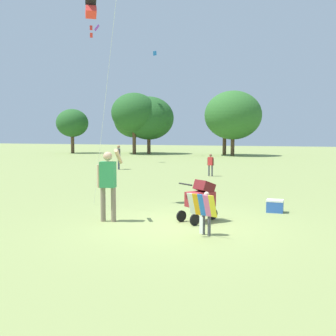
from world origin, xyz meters
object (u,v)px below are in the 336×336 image
Objects in this scene: person_adult_flyer at (108,180)px; kite_adult_black at (91,6)px; person_kid_running at (119,155)px; cooler_box at (275,206)px; person_red_shirt at (211,163)px; child_with_butterfly_kite at (205,209)px; stroller at (201,197)px.

kite_adult_black reaches higher than person_adult_flyer.
person_adult_flyer is 14.62m from person_kid_running.
person_kid_running is at bearing 114.79° from person_adult_flyer.
kite_adult_black reaches higher than cooler_box.
person_adult_flyer reaches higher than cooler_box.
person_red_shirt is at bearing -18.56° from person_kid_running.
cooler_box is (1.19, 3.14, -0.40)m from child_with_butterfly_kite.
stroller reaches higher than cooler_box.
person_adult_flyer reaches higher than stroller.
stroller is (2.16, 0.72, -0.43)m from person_adult_flyer.
kite_adult_black is 7.83m from cooler_box.
stroller is 0.17× the size of kite_adult_black.
stroller is 0.94× the size of person_red_shirt.
child_with_butterfly_kite is at bearing -13.11° from person_adult_flyer.
person_adult_flyer reaches higher than person_red_shirt.
stroller is 2.48m from cooler_box.
person_adult_flyer is 4.00× the size of cooler_box.
cooler_box is (3.78, 2.54, -0.86)m from person_adult_flyer.
person_adult_flyer is 1.70× the size of stroller.
stroller is at bearing -131.81° from cooler_box.
kite_adult_black is 10.66m from person_red_shirt.
cooler_box is at bearing 48.19° from stroller.
kite_adult_black is (-4.15, 2.67, 5.31)m from child_with_butterfly_kite.
person_adult_flyer is 0.29× the size of kite_adult_black.
person_adult_flyer is at bearing -146.15° from cooler_box.
cooler_box is (9.91, -10.73, -0.68)m from person_kid_running.
person_kid_running is at bearing 161.44° from person_red_shirt.
cooler_box is at bearing 69.27° from child_with_butterfly_kite.
person_adult_flyer is 4.64m from cooler_box.
person_red_shirt is 0.78× the size of person_kid_running.
kite_adult_black is 5.60× the size of person_red_shirt.
child_with_butterfly_kite is at bearing -71.71° from stroller.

